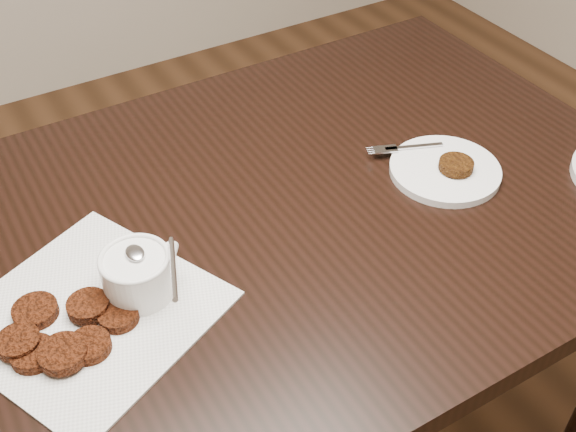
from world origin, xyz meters
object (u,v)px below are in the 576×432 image
object	(u,v)px
plate_with_patty	(445,167)
table	(267,361)
napkin	(89,314)
sauce_ramekin	(134,257)

from	to	relation	value
plate_with_patty	table	bearing A→B (deg)	168.62
table	plate_with_patty	world-z (taller)	plate_with_patty
napkin	plate_with_patty	bearing A→B (deg)	-0.46
sauce_ramekin	plate_with_patty	bearing A→B (deg)	-0.65
table	plate_with_patty	bearing A→B (deg)	-11.38
napkin	plate_with_patty	distance (m)	0.62
plate_with_patty	sauce_ramekin	bearing A→B (deg)	179.35
table	napkin	bearing A→B (deg)	-169.04
table	sauce_ramekin	xyz separation A→B (m)	(-0.23, -0.06, 0.45)
table	sauce_ramekin	size ratio (longest dim) A/B	9.86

